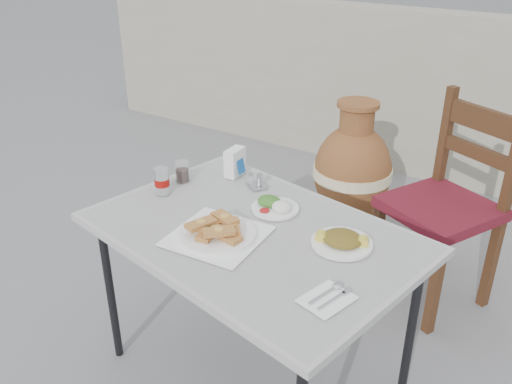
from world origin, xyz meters
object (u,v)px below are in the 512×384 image
Objects in this scene: cola_glass at (182,173)px; salad_chopped_plate at (342,240)px; napkin_holder at (235,162)px; salad_rice_plate at (275,206)px; chair at (447,203)px; pide_plate at (217,229)px; condiment_caddy at (257,182)px; terracotta_urn at (352,173)px; cafe_table at (252,241)px; soda_can at (162,181)px.

salad_chopped_plate is at bearing -6.73° from cola_glass.
napkin_holder reaches higher than cola_glass.
salad_rice_plate is 0.87× the size of salad_chopped_plate.
napkin_holder is at bearing -115.52° from chair.
pide_plate reaches higher than condiment_caddy.
chair is (0.79, 0.64, -0.26)m from napkin_holder.
cola_glass is 1.29m from terracotta_urn.
chair is 0.77m from terracotta_urn.
napkin_holder reaches higher than cafe_table.
napkin_holder is at bearing 48.16° from cola_glass.
soda_can is 0.14m from cola_glass.
cola_glass is 0.11× the size of terracotta_urn.
soda_can is 1.43m from terracotta_urn.
pide_plate is at bearing -85.66° from terracotta_urn.
cola_glass is 0.82× the size of condiment_caddy.
salad_chopped_plate is 2.01× the size of condiment_caddy.
terracotta_urn reaches higher than salad_chopped_plate.
pide_plate is 0.33× the size of chair.
soda_can reaches higher than terracotta_urn.
condiment_caddy is 0.97m from chair.
cafe_table is 1.11m from chair.
soda_can reaches higher than salad_chopped_plate.
napkin_holder is (-0.65, 0.27, 0.04)m from salad_chopped_plate.
cola_glass reaches higher than salad_rice_plate.
terracotta_urn reaches higher than pide_plate.
pide_plate is at bearing -154.21° from salad_chopped_plate.
salad_rice_plate is 0.18× the size of chair.
cola_glass reaches higher than condiment_caddy.
pide_plate is 0.43m from condiment_caddy.
cola_glass is at bearing 159.90° from cafe_table.
soda_can reaches higher than cola_glass.
salad_chopped_plate is 0.95m from chair.
napkin_holder is 1.15× the size of condiment_caddy.
soda_can is at bearing -109.08° from chair.
cola_glass is (-0.41, 0.29, 0.01)m from pide_plate.
cafe_table is 0.37m from condiment_caddy.
terracotta_urn is at bearing 97.86° from cafe_table.
pide_plate is (-0.08, -0.11, 0.08)m from cafe_table.
condiment_caddy is at bearing 23.47° from cola_glass.
napkin_holder is 0.12× the size of chair.
terracotta_urn is (-0.51, 1.29, -0.36)m from salad_chopped_plate.
soda_can is 0.90× the size of napkin_holder.
condiment_caddy is (0.30, 0.13, -0.02)m from cola_glass.
soda_can is 0.11× the size of chair.
soda_can is (-0.40, 0.15, 0.03)m from pide_plate.
salad_rice_plate is 0.97m from chair.
chair is at bearing 63.92° from pide_plate.
salad_rice_plate is at bearing -32.27° from napkin_holder.
chair reaches higher than napkin_holder.
chair is at bearing 45.43° from soda_can.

